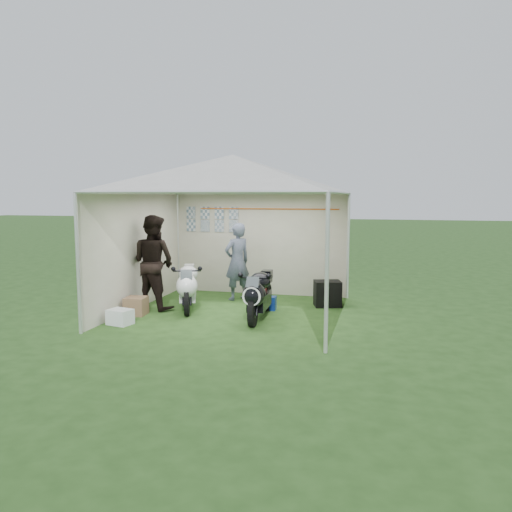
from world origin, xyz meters
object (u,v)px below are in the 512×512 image
object	(u,v)px
canopy_tent	(233,178)
crate_0	(120,317)
crate_1	(136,306)
paddock_stand	(267,303)
person_blue_jacket	(237,262)
motorcycle_black	(259,293)
crate_2	(119,317)
motorcycle_white	(188,285)
person_dark_jacket	(153,262)
equipment_box	(327,294)

from	to	relation	value
canopy_tent	crate_0	distance (m)	3.25
canopy_tent	crate_1	distance (m)	3.04
paddock_stand	crate_1	size ratio (longest dim) A/B	0.94
person_blue_jacket	crate_0	size ratio (longest dim) A/B	4.17
crate_1	person_blue_jacket	bearing A→B (deg)	51.38
crate_0	crate_1	world-z (taller)	crate_1
motorcycle_black	crate_1	xyz separation A→B (m)	(-2.34, -0.23, -0.32)
person_blue_jacket	crate_0	bearing A→B (deg)	11.84
paddock_stand	crate_2	xyz separation A→B (m)	(-2.30, -1.68, -0.02)
motorcycle_white	person_dark_jacket	world-z (taller)	person_dark_jacket
person_blue_jacket	crate_2	world-z (taller)	person_blue_jacket
equipment_box	crate_2	world-z (taller)	equipment_box
person_dark_jacket	person_blue_jacket	bearing A→B (deg)	-121.36
paddock_stand	canopy_tent	bearing A→B (deg)	-143.15
motorcycle_white	person_dark_jacket	xyz separation A→B (m)	(-0.68, -0.10, 0.45)
crate_2	paddock_stand	bearing A→B (deg)	36.04
crate_2	canopy_tent	bearing A→B (deg)	35.78
canopy_tent	paddock_stand	distance (m)	2.54
person_blue_jacket	equipment_box	world-z (taller)	person_blue_jacket
person_dark_jacket	paddock_stand	bearing A→B (deg)	-152.11
canopy_tent	person_dark_jacket	bearing A→B (deg)	-177.96
canopy_tent	crate_1	world-z (taller)	canopy_tent
equipment_box	crate_0	size ratio (longest dim) A/B	1.31
crate_1	crate_2	world-z (taller)	crate_1
equipment_box	crate_0	world-z (taller)	equipment_box
paddock_stand	person_blue_jacket	world-z (taller)	person_blue_jacket
canopy_tent	crate_0	xyz separation A→B (m)	(-1.68, -1.34, -2.44)
crate_1	paddock_stand	bearing A→B (deg)	24.28
motorcycle_black	crate_0	world-z (taller)	motorcycle_black
person_blue_jacket	crate_2	distance (m)	2.95
crate_0	motorcycle_white	bearing A→B (deg)	62.85
paddock_stand	equipment_box	size ratio (longest dim) A/B	0.68
person_blue_jacket	crate_1	xyz separation A→B (m)	(-1.46, -1.82, -0.66)
motorcycle_white	paddock_stand	world-z (taller)	motorcycle_white
person_blue_jacket	motorcycle_white	bearing A→B (deg)	10.15
person_dark_jacket	crate_2	bearing A→B (deg)	100.81
crate_1	crate_2	bearing A→B (deg)	-90.00
paddock_stand	person_dark_jacket	xyz separation A→B (m)	(-2.20, -0.47, 0.80)
person_dark_jacket	person_blue_jacket	size ratio (longest dim) A/B	1.12
person_blue_jacket	crate_2	size ratio (longest dim) A/B	5.35
paddock_stand	equipment_box	bearing A→B (deg)	29.16
crate_0	crate_2	distance (m)	0.11
canopy_tent	person_dark_jacket	size ratio (longest dim) A/B	3.02
paddock_stand	person_blue_jacket	xyz separation A→B (m)	(-0.85, 0.78, 0.70)
crate_1	crate_2	xyz separation A→B (m)	(0.00, -0.64, -0.05)
motorcycle_black	crate_1	distance (m)	2.38
paddock_stand	crate_2	distance (m)	2.85
person_dark_jacket	equipment_box	size ratio (longest dim) A/B	3.58
crate_1	equipment_box	bearing A→B (deg)	25.92
equipment_box	crate_0	xyz separation A→B (m)	(-3.35, -2.38, -0.13)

